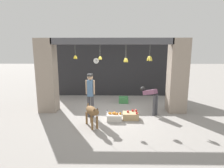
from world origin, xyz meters
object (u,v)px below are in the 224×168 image
Objects in this scene: shopkeeper at (90,92)px; wall_clock at (96,61)px; fruit_crate_oranges at (114,117)px; fruit_crate_apples at (131,115)px; dog at (92,112)px; produce_box_green at (123,100)px; water_bottle at (107,114)px; worker_stooping at (151,97)px.

shopkeeper is 5.09× the size of wall_clock.
fruit_crate_oranges is 0.93× the size of fruit_crate_apples.
fruit_crate_oranges is 1.61× the size of wall_clock.
fruit_crate_oranges is (0.88, -0.38, -0.82)m from shopkeeper.
fruit_crate_apples is (1.31, 0.70, -0.38)m from dog.
shopkeeper reaches higher than produce_box_green.
dog is 1.53m from fruit_crate_apples.
dog is 2.89× the size of wall_clock.
shopkeeper is 1.03m from water_bottle.
worker_stooping is (2.31, 0.37, -0.27)m from shopkeeper.
wall_clock is (-2.42, 2.89, 1.25)m from worker_stooping.
worker_stooping is at bearing 12.39° from water_bottle.
worker_stooping is at bearing 34.48° from fruit_crate_apples.
shopkeeper reaches higher than fruit_crate_oranges.
shopkeeper is 6.25× the size of water_bottle.
shopkeeper reaches higher than fruit_crate_apples.
produce_box_green is (-0.99, 1.50, -0.54)m from worker_stooping.
water_bottle is (0.61, -0.00, -0.83)m from shopkeeper.
worker_stooping is at bearing -56.60° from produce_box_green.
fruit_crate_oranges is 0.62m from fruit_crate_apples.
shopkeeper is 1.26m from fruit_crate_oranges.
fruit_crate_oranges is at bearing 166.60° from worker_stooping.
produce_box_green is at bearing 129.01° from dog.
water_bottle is (-0.27, 0.38, -0.01)m from fruit_crate_oranges.
wall_clock is at bearing 105.17° from fruit_crate_oranges.
worker_stooping is 3.97× the size of water_bottle.
worker_stooping reaches higher than water_bottle.
shopkeeper is at bearing 179.82° from water_bottle.
fruit_crate_oranges is (0.72, 0.51, -0.37)m from dog.
dog is 0.96m from fruit_crate_oranges.
wall_clock is at bearing 135.81° from produce_box_green.
shopkeeper is 3.41m from wall_clock.
dog is at bearing -116.61° from water_bottle.
fruit_crate_apples is (-0.83, -0.57, -0.55)m from worker_stooping.
shopkeeper reaches higher than worker_stooping.
worker_stooping is at bearing -165.19° from shopkeeper.
worker_stooping is 1.71m from fruit_crate_oranges.
wall_clock is (-0.11, 3.26, 0.98)m from shopkeeper.
produce_box_green is at bearing 82.22° from worker_stooping.
dog is at bearing -144.35° from fruit_crate_oranges.
water_bottle is at bearing -110.72° from produce_box_green.
wall_clock is (-1.43, 1.39, 1.79)m from produce_box_green.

